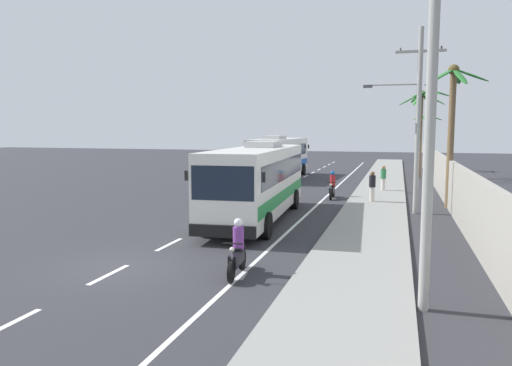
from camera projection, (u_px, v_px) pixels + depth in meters
name	position (u px, v px, depth m)	size (l,w,h in m)	color
ground_plane	(124.00, 267.00, 14.77)	(160.00, 160.00, 0.00)	#303035
sidewalk_kerb	(371.00, 219.00, 22.39)	(3.20, 90.00, 0.14)	gray
lane_markings	(296.00, 201.00, 28.26)	(3.82, 71.02, 0.01)	white
boundary_wall	(452.00, 186.00, 25.01)	(0.24, 60.00, 2.54)	#9E998E
coach_bus_foreground	(258.00, 179.00, 22.40)	(3.39, 11.36, 3.59)	silver
coach_bus_far_lane	(279.00, 156.00, 41.42)	(3.27, 10.84, 3.66)	white
motorcycle_beside_bus	(237.00, 252.00, 13.91)	(0.56, 1.96, 1.63)	black
motorcycle_trailing	(332.00, 187.00, 29.36)	(0.56, 1.96, 1.67)	black
pedestrian_near_kerb	(383.00, 177.00, 32.17)	(0.36, 0.36, 1.65)	beige
pedestrian_midwalk	(372.00, 186.00, 27.17)	(0.36, 0.36, 1.70)	beige
utility_pole_nearest	(432.00, 76.00, 10.66)	(2.58, 0.24, 10.24)	#9E9E99
utility_pole_mid	(416.00, 116.00, 23.67)	(3.84, 0.24, 9.06)	#9E9E99
palm_nearest	(422.00, 113.00, 41.54)	(3.91, 3.83, 7.48)	brown
palm_second	(427.00, 129.00, 49.18)	(2.91, 2.74, 5.82)	brown
palm_third	(429.00, 114.00, 38.84)	(3.03, 3.00, 7.52)	brown
palm_fourth	(452.00, 113.00, 25.24)	(3.21, 3.31, 7.51)	brown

